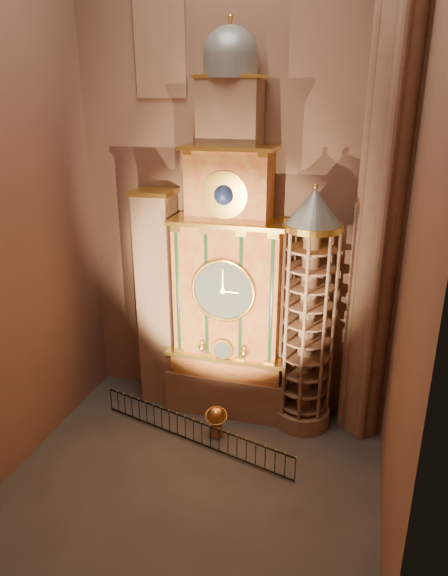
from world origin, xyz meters
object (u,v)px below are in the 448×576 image
(portrait_tower, at_px, (158,300))
(celestial_globe, at_px, (216,419))
(stair_turret, at_px, (308,316))
(astronomical_clock, at_px, (229,275))
(iron_railing, at_px, (194,431))

(portrait_tower, height_order, celestial_globe, portrait_tower)
(portrait_tower, height_order, stair_turret, stair_turret)
(astronomical_clock, distance_m, stair_turret, 3.78)
(portrait_tower, xyz_separation_m, celestial_globe, (3.46, -2.33, -4.31))
(iron_railing, bearing_deg, portrait_tower, 130.80)
(astronomical_clock, distance_m, celestial_globe, 6.28)
(portrait_tower, xyz_separation_m, iron_railing, (2.68, -3.10, -4.55))
(astronomical_clock, height_order, celestial_globe, astronomical_clock)
(astronomical_clock, xyz_separation_m, celestial_globe, (0.06, -2.31, -5.84))
(portrait_tower, relative_size, iron_railing, 1.13)
(stair_turret, distance_m, iron_railing, 6.90)
(stair_turret, xyz_separation_m, iron_railing, (-4.22, -2.82, -4.66))
(astronomical_clock, height_order, stair_turret, astronomical_clock)
(astronomical_clock, xyz_separation_m, portrait_tower, (-3.40, 0.02, -1.53))
(portrait_tower, bearing_deg, iron_railing, -49.20)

